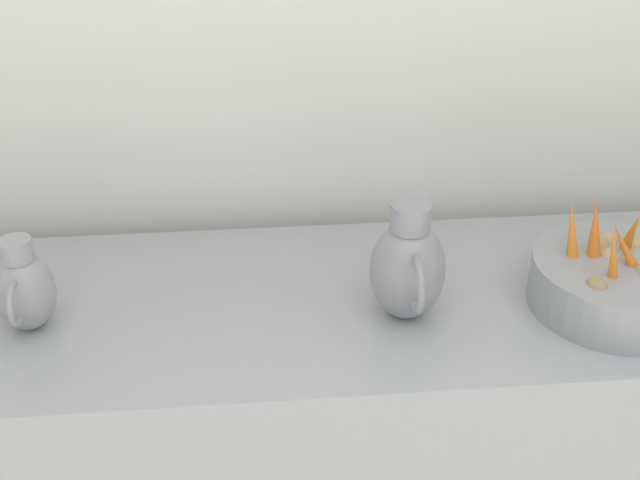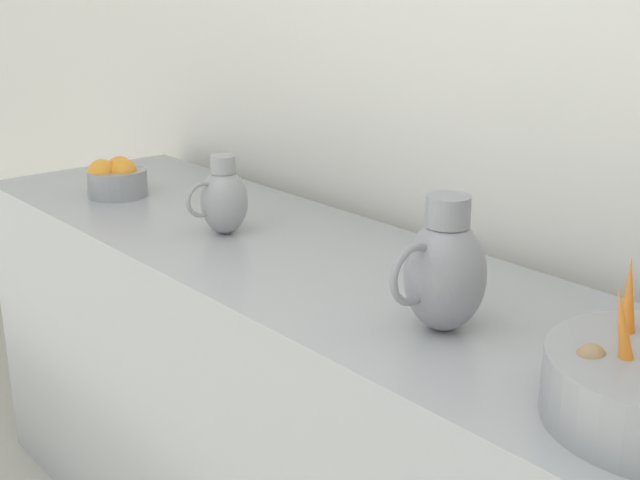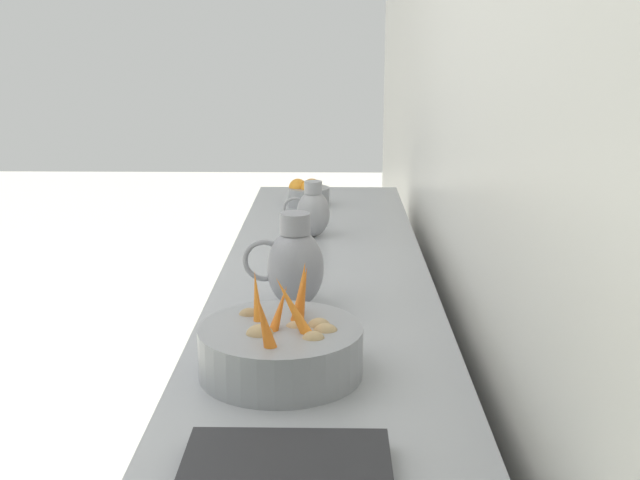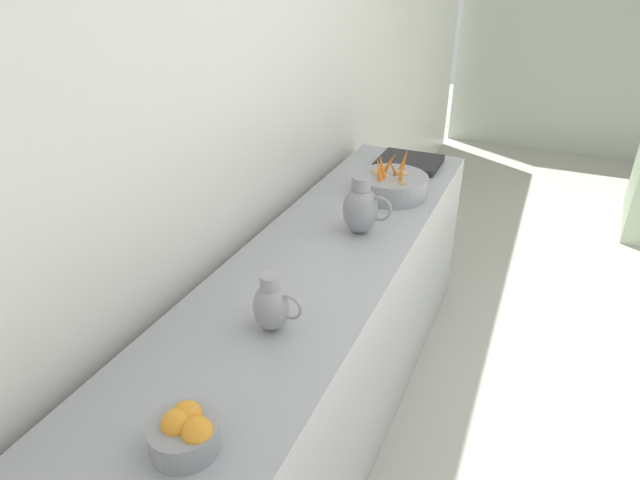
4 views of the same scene
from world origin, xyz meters
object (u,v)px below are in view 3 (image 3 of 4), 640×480
object	(u,v)px
vegetable_colander	(282,348)
metal_pitcher_short	(313,212)
orange_bowl	(308,194)
metal_pitcher_tall	(294,265)

from	to	relation	value
vegetable_colander	metal_pitcher_short	size ratio (longest dim) A/B	1.76
orange_bowl	vegetable_colander	bearing A→B (deg)	89.96
metal_pitcher_short	orange_bowl	bearing A→B (deg)	-86.32
metal_pitcher_short	vegetable_colander	bearing A→B (deg)	88.37
metal_pitcher_tall	metal_pitcher_short	bearing A→B (deg)	-92.09
orange_bowl	metal_pitcher_tall	world-z (taller)	metal_pitcher_tall
metal_pitcher_tall	metal_pitcher_short	distance (m)	0.75
orange_bowl	metal_pitcher_short	distance (m)	0.51
orange_bowl	metal_pitcher_short	xyz separation A→B (m)	(-0.03, 0.50, 0.04)
metal_pitcher_tall	metal_pitcher_short	world-z (taller)	metal_pitcher_tall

